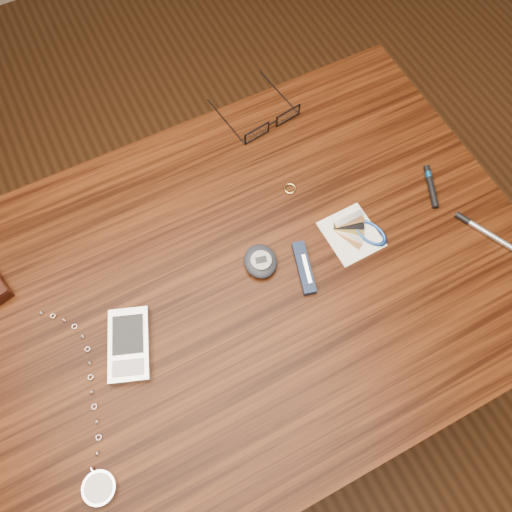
# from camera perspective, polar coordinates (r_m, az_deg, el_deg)

# --- Properties ---
(ground) EXTENTS (3.80, 3.80, 0.00)m
(ground) POSITION_cam_1_polar(r_m,az_deg,el_deg) (1.57, -0.81, -12.75)
(ground) COLOR #472814
(ground) RESTS_ON ground
(desk) EXTENTS (1.00, 0.70, 0.75)m
(desk) POSITION_cam_1_polar(r_m,az_deg,el_deg) (0.94, -1.33, -4.99)
(desk) COLOR #371708
(desk) RESTS_ON ground
(eyeglasses) EXTENTS (0.15, 0.15, 0.03)m
(eyeglasses) POSITION_cam_1_polar(r_m,az_deg,el_deg) (1.00, 1.61, 15.06)
(eyeglasses) COLOR black
(eyeglasses) RESTS_ON desk
(gold_ring) EXTENTS (0.02, 0.02, 0.00)m
(gold_ring) POSITION_cam_1_polar(r_m,az_deg,el_deg) (0.92, 3.90, 7.69)
(gold_ring) COLOR #CDBA68
(gold_ring) RESTS_ON desk
(pocket_watch) EXTENTS (0.08, 0.32, 0.02)m
(pocket_watch) POSITION_cam_1_polar(r_m,az_deg,el_deg) (0.81, -17.59, -23.26)
(pocket_watch) COLOR silver
(pocket_watch) RESTS_ON desk
(pda_phone) EXTENTS (0.10, 0.13, 0.02)m
(pda_phone) POSITION_cam_1_polar(r_m,az_deg,el_deg) (0.83, -14.31, -9.79)
(pda_phone) COLOR #B5B5BA
(pda_phone) RESTS_ON desk
(pedometer) EXTENTS (0.07, 0.08, 0.03)m
(pedometer) POSITION_cam_1_polar(r_m,az_deg,el_deg) (0.84, 0.52, -0.58)
(pedometer) COLOR #20222B
(pedometer) RESTS_ON desk
(notepad_keys) EXTENTS (0.11, 0.10, 0.01)m
(notepad_keys) POSITION_cam_1_polar(r_m,az_deg,el_deg) (0.89, 11.81, 2.67)
(notepad_keys) COLOR white
(notepad_keys) RESTS_ON desk
(pocket_knife) EXTENTS (0.05, 0.10, 0.01)m
(pocket_knife) POSITION_cam_1_polar(r_m,az_deg,el_deg) (0.85, 5.50, -1.35)
(pocket_knife) COLOR #0D1A36
(pocket_knife) RESTS_ON desk
(silver_pen) EXTENTS (0.06, 0.12, 0.01)m
(silver_pen) POSITION_cam_1_polar(r_m,az_deg,el_deg) (0.96, 24.49, 2.70)
(silver_pen) COLOR silver
(silver_pen) RESTS_ON desk
(black_blue_pen) EXTENTS (0.05, 0.08, 0.01)m
(black_blue_pen) POSITION_cam_1_polar(r_m,az_deg,el_deg) (0.98, 19.34, 7.67)
(black_blue_pen) COLOR black
(black_blue_pen) RESTS_ON desk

